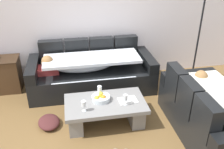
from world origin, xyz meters
TOP-DOWN VIEW (x-y plane):
  - ground_plane at (0.00, 0.00)m, footprint 14.00×14.00m
  - back_wall at (0.00, 2.15)m, footprint 9.00×0.10m
  - couch_along_wall at (-0.18, 1.62)m, footprint 2.27×0.92m
  - couch_near_window at (1.36, 0.05)m, footprint 0.92×1.70m
  - coffee_table at (-0.07, 0.54)m, footprint 1.20×0.68m
  - fruit_bowl at (-0.12, 0.60)m, footprint 0.28×0.28m
  - wine_glass_near_left at (-0.39, 0.38)m, footprint 0.07×0.07m
  - wine_glass_near_right at (0.21, 0.43)m, footprint 0.07×0.07m
  - wine_glass_far_back at (-0.12, 0.74)m, footprint 0.07×0.07m
  - open_magazine at (0.27, 0.52)m, footprint 0.30×0.24m
  - side_cabinet at (-1.82, 1.85)m, footprint 0.72×0.44m
  - floor_lamp at (1.79, 1.47)m, footprint 0.33×0.31m
  - crumpled_garment at (-0.93, 0.63)m, footprint 0.38×0.45m

SIDE VIEW (x-z plane):
  - ground_plane at x=0.00m, z-range 0.00..0.00m
  - crumpled_garment at x=-0.93m, z-range 0.00..0.12m
  - coffee_table at x=-0.07m, z-range 0.05..0.43m
  - side_cabinet at x=-1.82m, z-range 0.00..0.64m
  - couch_along_wall at x=-0.18m, z-range -0.11..0.77m
  - couch_near_window at x=1.36m, z-range -0.11..0.77m
  - open_magazine at x=0.27m, z-range 0.38..0.39m
  - fruit_bowl at x=-0.12m, z-range 0.37..0.47m
  - wine_glass_near_left at x=-0.39m, z-range 0.41..0.58m
  - wine_glass_near_right at x=0.21m, z-range 0.41..0.58m
  - wine_glass_far_back at x=-0.12m, z-range 0.41..0.58m
  - floor_lamp at x=1.79m, z-range 0.14..2.09m
  - back_wall at x=0.00m, z-range 0.00..2.70m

